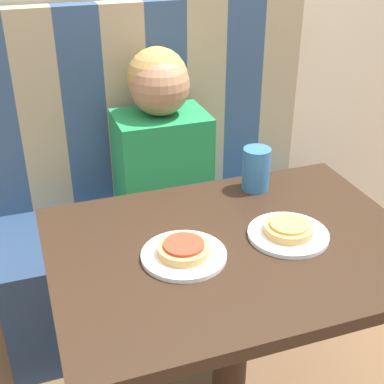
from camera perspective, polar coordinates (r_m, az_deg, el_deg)
booth_seat at (r=2.20m, az=-2.90°, el=-7.47°), size 1.27×0.51×0.47m
booth_backrest at (r=2.10m, az=-4.99°, el=9.50°), size 1.27×0.08×0.75m
dining_table at (r=1.44m, az=4.46°, el=-9.07°), size 0.94×0.69×0.76m
person at (r=1.93m, az=-3.35°, el=6.00°), size 0.33×0.25×0.63m
plate_left at (r=1.32m, az=-0.88°, el=-6.76°), size 0.21×0.21×0.01m
plate_right at (r=1.42m, az=10.21°, el=-4.47°), size 0.21×0.21×0.01m
pizza_left at (r=1.31m, az=-0.88°, el=-6.07°), size 0.13×0.13×0.03m
pizza_right at (r=1.41m, az=10.28°, el=-3.81°), size 0.13×0.13×0.03m
drinking_cup at (r=1.61m, az=6.85°, el=2.45°), size 0.08×0.08×0.13m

